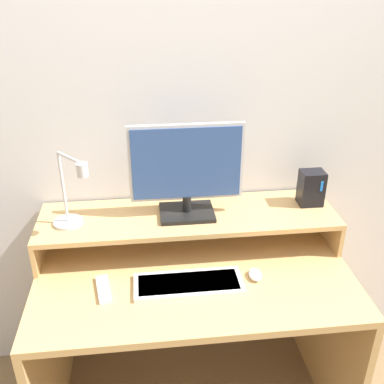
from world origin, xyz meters
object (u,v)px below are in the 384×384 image
router_dock (311,188)px  remote_control (104,289)px  mouse (255,274)px  monitor (187,171)px  keyboard (188,284)px  desk_lamp (71,200)px

router_dock → remote_control: size_ratio=0.97×
mouse → remote_control: 0.59m
mouse → remote_control: bearing=-178.7°
monitor → keyboard: (-0.02, -0.28, -0.35)m
mouse → remote_control: (-0.59, -0.01, -0.01)m
keyboard → router_dock: bearing=28.6°
monitor → desk_lamp: size_ratio=1.46×
desk_lamp → monitor: bearing=6.8°
desk_lamp → router_dock: desk_lamp is taller
router_dock → remote_control: 0.98m
router_dock → remote_control: (-0.90, -0.31, -0.23)m
desk_lamp → keyboard: bearing=-27.4°
monitor → desk_lamp: monitor is taller
router_dock → remote_control: bearing=-161.2°
router_dock → desk_lamp: bearing=-175.1°
keyboard → monitor: bearing=85.1°
monitor → mouse: monitor is taller
monitor → desk_lamp: 0.47m
monitor → remote_control: monitor is taller
keyboard → desk_lamp: bearing=152.6°
mouse → router_dock: bearing=43.5°
monitor → keyboard: size_ratio=1.11×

